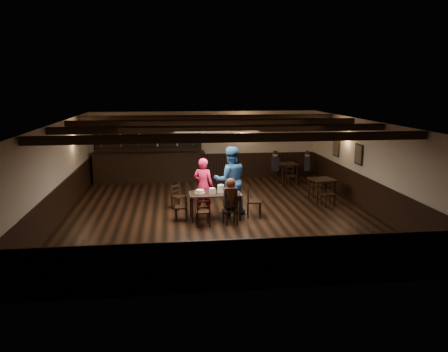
{
  "coord_description": "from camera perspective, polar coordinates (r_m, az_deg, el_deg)",
  "views": [
    {
      "loc": [
        -1.34,
        -12.37,
        3.74
      ],
      "look_at": [
        0.18,
        0.2,
        1.08
      ],
      "focal_mm": 35.0,
      "sensor_mm": 36.0,
      "label": 1
    }
  ],
  "objects": [
    {
      "name": "drink_glass",
      "position": [
        12.37,
        0.05,
        -1.81
      ],
      "size": [
        0.08,
        0.08,
        0.12
      ],
      "primitive_type": "cylinder",
      "color": "silver",
      "rests_on": "dining_table"
    },
    {
      "name": "cake",
      "position": [
        12.3,
        -3.17,
        -2.02
      ],
      "size": [
        0.28,
        0.28,
        0.09
      ],
      "color": "white",
      "rests_on": "dining_table"
    },
    {
      "name": "ground",
      "position": [
        12.99,
        -0.7,
        -4.86
      ],
      "size": [
        10.0,
        10.0,
        0.0
      ],
      "primitive_type": "plane",
      "color": "black",
      "rests_on": "ground"
    },
    {
      "name": "man_blue",
      "position": [
        12.75,
        0.83,
        -0.56
      ],
      "size": [
        0.99,
        0.79,
        1.99
      ],
      "primitive_type": "imported",
      "rotation": [
        0.0,
        0.0,
        3.17
      ],
      "color": "navy",
      "rests_on": "ground"
    },
    {
      "name": "chair_far_pushed",
      "position": [
        13.43,
        -6.15,
        -2.38
      ],
      "size": [
        0.5,
        0.49,
        0.77
      ],
      "color": "black",
      "rests_on": "ground"
    },
    {
      "name": "woman_pink",
      "position": [
        12.83,
        -2.71,
        -1.27
      ],
      "size": [
        0.71,
        0.61,
        1.65
      ],
      "primitive_type": "imported",
      "rotation": [
        0.0,
        0.0,
        2.72
      ],
      "color": "#FF1B3C",
      "rests_on": "ground"
    },
    {
      "name": "chair_end_right",
      "position": [
        12.51,
        3.59,
        -2.98
      ],
      "size": [
        0.47,
        0.49,
        0.92
      ],
      "color": "black",
      "rests_on": "ground"
    },
    {
      "name": "plate_stack_b",
      "position": [
        12.32,
        -0.43,
        -1.65
      ],
      "size": [
        0.18,
        0.18,
        0.22
      ],
      "primitive_type": "cylinder",
      "color": "white",
      "rests_on": "dining_table"
    },
    {
      "name": "dining_table",
      "position": [
        12.28,
        -1.18,
        -2.66
      ],
      "size": [
        1.46,
        0.75,
        0.75
      ],
      "color": "black",
      "rests_on": "ground"
    },
    {
      "name": "chair_near_left",
      "position": [
        11.66,
        -2.73,
        -4.47
      ],
      "size": [
        0.4,
        0.38,
        0.79
      ],
      "color": "black",
      "rests_on": "ground"
    },
    {
      "name": "seated_person",
      "position": [
        11.74,
        0.86,
        -2.4
      ],
      "size": [
        0.35,
        0.53,
        0.86
      ],
      "color": "black",
      "rests_on": "ground"
    },
    {
      "name": "chair_near_right",
      "position": [
        11.8,
        0.95,
        -4.3
      ],
      "size": [
        0.42,
        0.41,
        0.78
      ],
      "color": "black",
      "rests_on": "ground"
    },
    {
      "name": "bar_counter",
      "position": [
        17.38,
        -9.81,
        1.71
      ],
      "size": [
        4.38,
        0.7,
        2.2
      ],
      "color": "black",
      "rests_on": "ground"
    },
    {
      "name": "pepper_shaker",
      "position": [
        12.18,
        0.59,
        -2.11
      ],
      "size": [
        0.04,
        0.04,
        0.09
      ],
      "primitive_type": "cylinder",
      "color": "#A5A8AD",
      "rests_on": "dining_table"
    },
    {
      "name": "chair_end_left",
      "position": [
        12.25,
        -5.32,
        -3.77
      ],
      "size": [
        0.37,
        0.39,
        0.77
      ],
      "color": "black",
      "rests_on": "ground"
    },
    {
      "name": "bg_patron_right",
      "position": [
        17.26,
        10.8,
        1.99
      ],
      "size": [
        0.32,
        0.41,
        0.75
      ],
      "color": "black",
      "rests_on": "ground"
    },
    {
      "name": "room_shell",
      "position": [
        12.64,
        -0.7,
        2.79
      ],
      "size": [
        9.02,
        10.02,
        2.71
      ],
      "color": "beige",
      "rests_on": "ground"
    },
    {
      "name": "back_table_b",
      "position": [
        17.06,
        8.24,
        1.29
      ],
      "size": [
        0.8,
        0.8,
        0.75
      ],
      "color": "black",
      "rests_on": "ground"
    },
    {
      "name": "bg_patron_left",
      "position": [
        16.98,
        6.7,
        2.02
      ],
      "size": [
        0.23,
        0.38,
        0.78
      ],
      "color": "black",
      "rests_on": "ground"
    },
    {
      "name": "menu_red",
      "position": [
        12.24,
        0.97,
        -2.25
      ],
      "size": [
        0.41,
        0.35,
        0.0
      ],
      "primitive_type": "cube",
      "rotation": [
        0.0,
        0.0,
        0.38
      ],
      "color": "maroon",
      "rests_on": "dining_table"
    },
    {
      "name": "tea_light",
      "position": [
        12.39,
        -0.75,
        -1.97
      ],
      "size": [
        0.05,
        0.05,
        0.06
      ],
      "color": "#A5A8AD",
      "rests_on": "dining_table"
    },
    {
      "name": "salt_shaker",
      "position": [
        12.17,
        0.43,
        -2.11
      ],
      "size": [
        0.04,
        0.04,
        0.09
      ],
      "primitive_type": "cylinder",
      "color": "silver",
      "rests_on": "dining_table"
    },
    {
      "name": "plate_stack_a",
      "position": [
        12.14,
        -1.55,
        -1.98
      ],
      "size": [
        0.18,
        0.18,
        0.17
      ],
      "primitive_type": "cylinder",
      "color": "white",
      "rests_on": "dining_table"
    },
    {
      "name": "back_table_a",
      "position": [
        14.47,
        12.68,
        -0.79
      ],
      "size": [
        0.83,
        0.83,
        0.75
      ],
      "color": "black",
      "rests_on": "ground"
    },
    {
      "name": "menu_blue",
      "position": [
        12.45,
        1.38,
        -2.01
      ],
      "size": [
        0.3,
        0.22,
        0.0
      ],
      "primitive_type": "cube",
      "rotation": [
        0.0,
        0.0,
        -0.04
      ],
      "color": "navy",
      "rests_on": "dining_table"
    }
  ]
}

